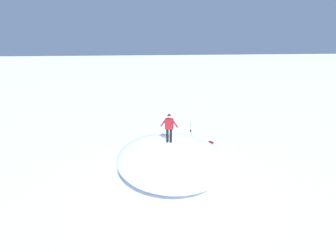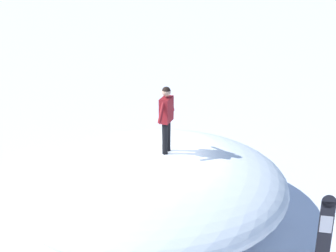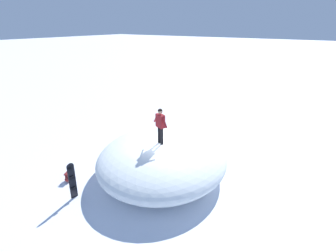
% 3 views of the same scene
% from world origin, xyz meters
% --- Properties ---
extents(ground, '(240.00, 240.00, 0.00)m').
position_xyz_m(ground, '(0.00, 0.00, 0.00)').
color(ground, white).
extents(snow_mound, '(7.88, 7.45, 1.78)m').
position_xyz_m(snow_mound, '(0.01, -0.30, 0.89)').
color(snow_mound, white).
rests_on(snow_mound, ground).
extents(snowboarder_standing, '(0.43, 0.98, 1.67)m').
position_xyz_m(snowboarder_standing, '(0.27, -0.23, 2.78)').
color(snowboarder_standing, black).
rests_on(snowboarder_standing, snow_mound).
extents(snowboard_primary_upright, '(0.33, 0.23, 1.76)m').
position_xyz_m(snowboard_primary_upright, '(3.62, -2.32, 0.91)').
color(snowboard_primary_upright, black).
rests_on(snowboard_primary_upright, ground).
extents(backpack_near, '(0.47, 0.52, 0.38)m').
position_xyz_m(backpack_near, '(1.76, -2.82, 0.20)').
color(backpack_near, maroon).
rests_on(backpack_near, ground).
extents(backpack_far, '(0.61, 0.46, 0.44)m').
position_xyz_m(backpack_far, '(3.00, -3.62, 0.22)').
color(backpack_far, maroon).
rests_on(backpack_far, ground).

